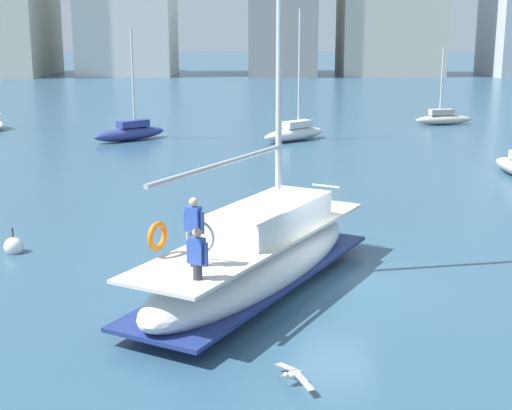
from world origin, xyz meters
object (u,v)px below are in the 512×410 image
Objects in this scene: moored_sloop_far at (130,132)px; moored_cutter_left at (443,118)px; moored_cutter_right at (295,132)px; seagull at (294,374)px; main_sailboat at (258,256)px; mooring_buoy at (14,247)px.

moored_sloop_far is 22.14m from moored_cutter_left.
seagull is (-1.87, -31.59, -0.33)m from moored_cutter_right.
main_sailboat is 5.42m from seagull.
main_sailboat is 10.56× the size of seagull.
main_sailboat is 26.37m from moored_cutter_right.
moored_sloop_far reaches higher than mooring_buoy.
moored_cutter_right reaches higher than mooring_buoy.
mooring_buoy is at bearing 155.84° from main_sailboat.
main_sailboat is at bearing -111.66° from moored_cutter_left.
moored_sloop_far is at bearing 104.27° from seagull.
main_sailboat reaches higher than mooring_buoy.
moored_sloop_far is at bearing -160.60° from moored_cutter_left.
seagull is at bearing -75.73° from moored_sloop_far.
main_sailboat reaches higher than moored_cutter_right.
moored_cutter_right reaches higher than moored_sloop_far.
main_sailboat is 1.91× the size of moored_sloop_far.
seagull is 11.79m from mooring_buoy.
main_sailboat reaches higher than seagull.
moored_cutter_left is (13.42, 33.80, -0.45)m from main_sailboat.
moored_cutter_left is (20.88, 7.35, -0.07)m from moored_sloop_far.
moored_cutter_right is 31.65m from seagull.
moored_cutter_left reaches higher than mooring_buoy.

